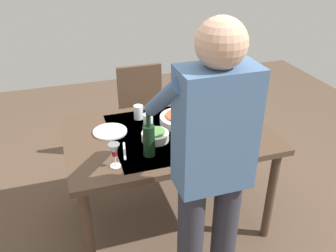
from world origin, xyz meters
name	(u,v)px	position (x,y,z in m)	size (l,w,h in m)	color
ground_plane	(168,217)	(0.00, 0.00, 0.00)	(6.00, 6.00, 0.00)	brown
dining_table	(168,143)	(0.00, 0.00, 0.68)	(1.38, 0.90, 0.76)	#4C3828
chair_near	(143,110)	(-0.03, -0.83, 0.53)	(0.40, 0.40, 0.91)	#352114
person_server	(211,167)	(0.01, 0.71, 0.96)	(0.42, 0.61, 1.69)	#2D2D38
wine_bottle	(149,139)	(0.19, 0.23, 0.87)	(0.07, 0.07, 0.30)	black
wine_glass_left	(114,151)	(0.41, 0.28, 0.87)	(0.07, 0.07, 0.15)	white
water_cup_near_left	(187,135)	(-0.09, 0.14, 0.81)	(0.07, 0.07, 0.09)	silver
water_cup_near_right	(138,112)	(0.14, -0.26, 0.81)	(0.07, 0.07, 0.10)	silver
water_cup_far_left	(148,121)	(0.11, -0.11, 0.81)	(0.07, 0.07, 0.10)	silver
serving_bowl_pasta	(181,119)	(-0.13, -0.10, 0.80)	(0.30, 0.30, 0.07)	silver
side_bowl_salad	(155,136)	(0.11, 0.07, 0.80)	(0.18, 0.18, 0.07)	silver
dinner_plate_near	(110,132)	(0.37, -0.12, 0.77)	(0.23, 0.23, 0.01)	silver
table_knife	(124,151)	(0.33, 0.14, 0.77)	(0.01, 0.20, 0.01)	silver
table_fork	(238,128)	(-0.48, 0.09, 0.77)	(0.01, 0.18, 0.01)	silver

